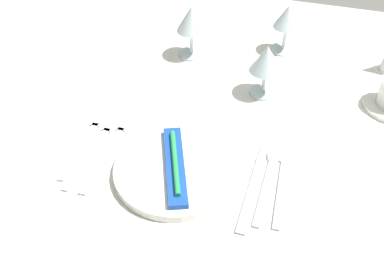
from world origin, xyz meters
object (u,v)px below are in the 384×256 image
(dinner_plate, at_px, (175,171))
(fork_inner, at_px, (93,149))
(spoon_dessert, at_px, (282,178))
(fork_salad, at_px, (84,142))
(toothbrush_package, at_px, (175,165))
(wine_glass_right, at_px, (287,19))
(dinner_knife, at_px, (253,187))
(spoon_soup, at_px, (269,176))
(wine_glass_far, at_px, (192,21))
(wine_glass_left, at_px, (267,61))
(fork_outer, at_px, (108,150))

(dinner_plate, relative_size, fork_inner, 1.11)
(fork_inner, distance_m, spoon_dessert, 0.39)
(fork_salad, distance_m, spoon_dessert, 0.42)
(toothbrush_package, distance_m, wine_glass_right, 0.54)
(toothbrush_package, distance_m, spoon_dessert, 0.21)
(fork_salad, bearing_deg, dinner_knife, -4.22)
(spoon_soup, bearing_deg, wine_glass_far, 124.97)
(dinner_plate, distance_m, wine_glass_far, 0.44)
(spoon_soup, relative_size, wine_glass_left, 1.60)
(dinner_plate, height_order, fork_salad, dinner_plate)
(toothbrush_package, xyz_separation_m, wine_glass_left, (0.12, 0.31, 0.07))
(fork_outer, xyz_separation_m, wine_glass_far, (0.07, 0.40, 0.10))
(dinner_plate, distance_m, fork_inner, 0.19)
(dinner_knife, xyz_separation_m, wine_glass_left, (-0.03, 0.31, 0.09))
(spoon_soup, height_order, spoon_dessert, same)
(wine_glass_right, bearing_deg, dinner_plate, -105.46)
(dinner_knife, distance_m, spoon_dessert, 0.07)
(dinner_plate, relative_size, wine_glass_right, 1.84)
(fork_salad, height_order, wine_glass_left, wine_glass_left)
(dinner_plate, relative_size, dinner_knife, 1.02)
(spoon_soup, bearing_deg, wine_glass_right, 94.47)
(fork_inner, distance_m, wine_glass_right, 0.60)
(fork_outer, bearing_deg, spoon_dessert, 3.62)
(toothbrush_package, relative_size, fork_inner, 0.95)
(toothbrush_package, bearing_deg, spoon_dessert, 12.59)
(fork_salad, height_order, wine_glass_right, wine_glass_right)
(dinner_knife, xyz_separation_m, spoon_soup, (0.02, 0.04, 0.00))
(fork_inner, distance_m, wine_glass_far, 0.43)
(toothbrush_package, distance_m, spoon_soup, 0.19)
(fork_outer, height_order, fork_salad, same)
(dinner_knife, xyz_separation_m, spoon_dessert, (0.05, 0.04, 0.00))
(dinner_knife, relative_size, spoon_dessert, 1.16)
(toothbrush_package, distance_m, fork_inner, 0.19)
(fork_salad, xyz_separation_m, spoon_dessert, (0.42, 0.01, 0.00))
(fork_salad, height_order, spoon_soup, spoon_soup)
(fork_inner, relative_size, spoon_soup, 1.06)
(wine_glass_left, bearing_deg, spoon_dessert, -72.38)
(fork_outer, xyz_separation_m, dinner_knife, (0.31, -0.02, 0.00))
(dinner_knife, bearing_deg, fork_inner, 177.93)
(spoon_dessert, bearing_deg, fork_salad, -178.16)
(fork_outer, bearing_deg, wine_glass_far, 80.65)
(fork_inner, bearing_deg, wine_glass_right, 56.58)
(fork_outer, distance_m, fork_inner, 0.03)
(dinner_knife, bearing_deg, wine_glass_far, 120.11)
(toothbrush_package, bearing_deg, wine_glass_far, 101.69)
(spoon_dessert, bearing_deg, wine_glass_left, 107.62)
(dinner_plate, relative_size, fork_salad, 1.17)
(wine_glass_left, bearing_deg, dinner_knife, -83.79)
(fork_inner, distance_m, spoon_soup, 0.37)
(dinner_plate, height_order, spoon_dessert, dinner_plate)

